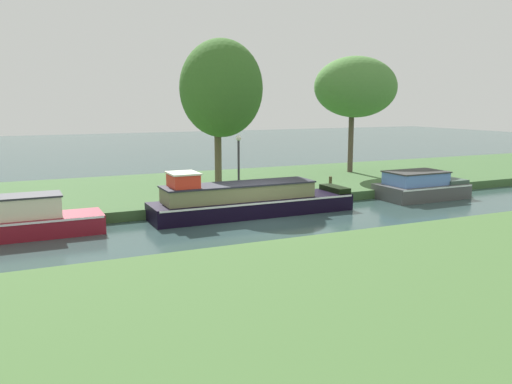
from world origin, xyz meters
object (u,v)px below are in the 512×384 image
slate_narrowboat (421,187)px  willow_tree_left (221,89)px  lamp_post (239,157)px  maroon_cruiser (23,220)px  black_barge (247,200)px  willow_tree_centre (356,87)px  mooring_post_near (330,184)px

slate_narrowboat → willow_tree_left: bearing=148.0°
willow_tree_left → lamp_post: size_ratio=2.69×
maroon_cruiser → black_barge: bearing=0.0°
lamp_post → willow_tree_left: bearing=87.5°
willow_tree_centre → willow_tree_left: bearing=-170.9°
maroon_cruiser → lamp_post: size_ratio=1.85×
slate_narrowboat → lamp_post: lamp_post is taller
willow_tree_centre → lamp_post: (-8.78, -3.69, -3.19)m
willow_tree_left → slate_narrowboat: bearing=-32.0°
willow_tree_centre → mooring_post_near: size_ratio=9.90×
black_barge → willow_tree_left: bearing=80.0°
mooring_post_near → maroon_cruiser: bearing=-173.4°
black_barge → lamp_post: 3.12m
maroon_cruiser → mooring_post_near: size_ratio=7.22×
slate_narrowboat → willow_tree_centre: 7.93m
willow_tree_centre → lamp_post: size_ratio=2.54×
black_barge → mooring_post_near: 5.07m
slate_narrowboat → mooring_post_near: (-3.98, 1.51, 0.18)m
willow_tree_left → mooring_post_near: (3.97, -3.46, -4.32)m
black_barge → maroon_cruiser: (-8.13, -0.00, -0.03)m
black_barge → willow_tree_centre: (9.55, 6.35, 4.64)m
black_barge → willow_tree_left: willow_tree_left is taller
black_barge → slate_narrowboat: 8.82m
black_barge → willow_tree_left: 6.72m
maroon_cruiser → lamp_post: bearing=16.6°
willow_tree_centre → lamp_post: 10.05m
mooring_post_near → lamp_post: bearing=164.2°
willow_tree_left → mooring_post_near: willow_tree_left is taller
black_barge → lamp_post: size_ratio=3.19×
slate_narrowboat → mooring_post_near: slate_narrowboat is taller
maroon_cruiser → slate_narrowboat: bearing=0.0°
willow_tree_centre → slate_narrowboat: bearing=-96.6°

